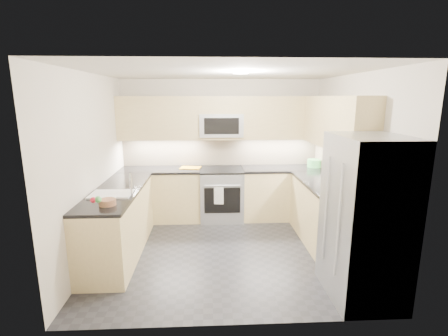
% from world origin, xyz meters
% --- Properties ---
extents(floor, '(3.60, 3.20, 0.00)m').
position_xyz_m(floor, '(0.00, 0.00, 0.00)').
color(floor, '#27262C').
rests_on(floor, ground).
extents(ceiling, '(3.60, 3.20, 0.02)m').
position_xyz_m(ceiling, '(0.00, 0.00, 2.50)').
color(ceiling, beige).
rests_on(ceiling, wall_back).
extents(wall_back, '(3.60, 0.02, 2.50)m').
position_xyz_m(wall_back, '(0.00, 1.60, 1.25)').
color(wall_back, beige).
rests_on(wall_back, floor).
extents(wall_front, '(3.60, 0.02, 2.50)m').
position_xyz_m(wall_front, '(0.00, -1.60, 1.25)').
color(wall_front, beige).
rests_on(wall_front, floor).
extents(wall_left, '(0.02, 3.20, 2.50)m').
position_xyz_m(wall_left, '(-1.80, 0.00, 1.25)').
color(wall_left, beige).
rests_on(wall_left, floor).
extents(wall_right, '(0.02, 3.20, 2.50)m').
position_xyz_m(wall_right, '(1.80, 0.00, 1.25)').
color(wall_right, beige).
rests_on(wall_right, floor).
extents(base_cab_back_left, '(1.42, 0.60, 0.90)m').
position_xyz_m(base_cab_back_left, '(-1.09, 1.30, 0.45)').
color(base_cab_back_left, '#DDC585').
rests_on(base_cab_back_left, floor).
extents(base_cab_back_right, '(1.42, 0.60, 0.90)m').
position_xyz_m(base_cab_back_right, '(1.09, 1.30, 0.45)').
color(base_cab_back_right, '#DDC585').
rests_on(base_cab_back_right, floor).
extents(base_cab_right, '(0.60, 1.70, 0.90)m').
position_xyz_m(base_cab_right, '(1.50, 0.15, 0.45)').
color(base_cab_right, '#DDC585').
rests_on(base_cab_right, floor).
extents(base_cab_peninsula, '(0.60, 2.00, 0.90)m').
position_xyz_m(base_cab_peninsula, '(-1.50, 0.00, 0.45)').
color(base_cab_peninsula, '#DDC585').
rests_on(base_cab_peninsula, floor).
extents(countertop_back_left, '(1.42, 0.63, 0.04)m').
position_xyz_m(countertop_back_left, '(-1.09, 1.30, 0.92)').
color(countertop_back_left, black).
rests_on(countertop_back_left, base_cab_back_left).
extents(countertop_back_right, '(1.42, 0.63, 0.04)m').
position_xyz_m(countertop_back_right, '(1.09, 1.30, 0.92)').
color(countertop_back_right, black).
rests_on(countertop_back_right, base_cab_back_right).
extents(countertop_right, '(0.63, 1.70, 0.04)m').
position_xyz_m(countertop_right, '(1.50, 0.15, 0.92)').
color(countertop_right, black).
rests_on(countertop_right, base_cab_right).
extents(countertop_peninsula, '(0.63, 2.00, 0.04)m').
position_xyz_m(countertop_peninsula, '(-1.50, 0.00, 0.92)').
color(countertop_peninsula, black).
rests_on(countertop_peninsula, base_cab_peninsula).
extents(upper_cab_back, '(3.60, 0.35, 0.75)m').
position_xyz_m(upper_cab_back, '(0.00, 1.43, 1.83)').
color(upper_cab_back, '#DDC585').
rests_on(upper_cab_back, wall_back).
extents(upper_cab_right, '(0.35, 1.95, 0.75)m').
position_xyz_m(upper_cab_right, '(1.62, 0.28, 1.83)').
color(upper_cab_right, '#DDC585').
rests_on(upper_cab_right, wall_right).
extents(backsplash_back, '(3.60, 0.01, 0.51)m').
position_xyz_m(backsplash_back, '(0.00, 1.60, 1.20)').
color(backsplash_back, tan).
rests_on(backsplash_back, wall_back).
extents(backsplash_right, '(0.01, 2.30, 0.51)m').
position_xyz_m(backsplash_right, '(1.80, 0.45, 1.20)').
color(backsplash_right, tan).
rests_on(backsplash_right, wall_right).
extents(gas_range, '(0.76, 0.65, 0.91)m').
position_xyz_m(gas_range, '(0.00, 1.28, 0.46)').
color(gas_range, '#979A9E').
rests_on(gas_range, floor).
extents(range_cooktop, '(0.76, 0.65, 0.03)m').
position_xyz_m(range_cooktop, '(0.00, 1.28, 0.92)').
color(range_cooktop, black).
rests_on(range_cooktop, gas_range).
extents(oven_door_glass, '(0.62, 0.02, 0.45)m').
position_xyz_m(oven_door_glass, '(0.00, 0.95, 0.45)').
color(oven_door_glass, black).
rests_on(oven_door_glass, gas_range).
extents(oven_handle, '(0.60, 0.02, 0.02)m').
position_xyz_m(oven_handle, '(0.00, 0.93, 0.72)').
color(oven_handle, '#B2B5BA').
rests_on(oven_handle, gas_range).
extents(microwave, '(0.76, 0.40, 0.40)m').
position_xyz_m(microwave, '(0.00, 1.40, 1.70)').
color(microwave, '#A3A7AB').
rests_on(microwave, upper_cab_back).
extents(microwave_door, '(0.60, 0.01, 0.28)m').
position_xyz_m(microwave_door, '(0.00, 1.20, 1.70)').
color(microwave_door, black).
rests_on(microwave_door, microwave).
extents(refrigerator, '(0.70, 0.90, 1.80)m').
position_xyz_m(refrigerator, '(1.45, -1.15, 0.90)').
color(refrigerator, '#919499').
rests_on(refrigerator, floor).
extents(fridge_handle_left, '(0.02, 0.02, 1.20)m').
position_xyz_m(fridge_handle_left, '(1.08, -1.33, 0.95)').
color(fridge_handle_left, '#B2B5BA').
rests_on(fridge_handle_left, refrigerator).
extents(fridge_handle_right, '(0.02, 0.02, 1.20)m').
position_xyz_m(fridge_handle_right, '(1.08, -0.97, 0.95)').
color(fridge_handle_right, '#B2B5BA').
rests_on(fridge_handle_right, refrigerator).
extents(sink_basin, '(0.52, 0.38, 0.16)m').
position_xyz_m(sink_basin, '(-1.50, -0.25, 0.88)').
color(sink_basin, white).
rests_on(sink_basin, base_cab_peninsula).
extents(faucet, '(0.03, 0.03, 0.28)m').
position_xyz_m(faucet, '(-1.24, -0.25, 1.08)').
color(faucet, silver).
rests_on(faucet, countertop_peninsula).
extents(utensil_bowl, '(0.27, 0.27, 0.14)m').
position_xyz_m(utensil_bowl, '(1.69, 1.32, 1.01)').
color(utensil_bowl, '#47A74F').
rests_on(utensil_bowl, countertop_back_right).
extents(cutting_board, '(0.40, 0.31, 0.01)m').
position_xyz_m(cutting_board, '(-0.55, 1.34, 0.95)').
color(cutting_board, '#C28412').
rests_on(cutting_board, countertop_back_left).
extents(fruit_basket, '(0.23, 0.23, 0.07)m').
position_xyz_m(fruit_basket, '(-1.42, -0.67, 0.98)').
color(fruit_basket, '#9E6949').
rests_on(fruit_basket, countertop_peninsula).
extents(fruit_apple, '(0.07, 0.07, 0.07)m').
position_xyz_m(fruit_apple, '(-1.52, -0.83, 1.05)').
color(fruit_apple, red).
rests_on(fruit_apple, fruit_basket).
extents(fruit_pear, '(0.08, 0.08, 0.08)m').
position_xyz_m(fruit_pear, '(-1.48, -0.81, 1.05)').
color(fruit_pear, green).
rests_on(fruit_pear, fruit_basket).
extents(dish_towel_check, '(0.16, 0.04, 0.30)m').
position_xyz_m(dish_towel_check, '(-0.06, 0.91, 0.55)').
color(dish_towel_check, white).
rests_on(dish_towel_check, oven_handle).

